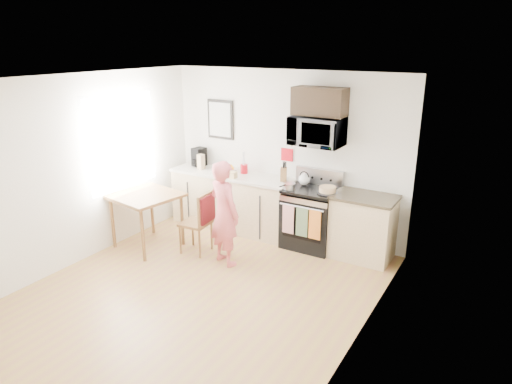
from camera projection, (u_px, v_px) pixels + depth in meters
The scene contains 28 objects.
floor at pixel (199, 292), 5.71m from camera, with size 4.60×4.60×0.00m, color #A98441.
back_wall at pixel (285, 154), 7.18m from camera, with size 4.00×0.04×2.60m, color white.
front_wall at pixel (5, 278), 3.42m from camera, with size 4.00×0.04×2.60m, color white.
left_wall at pixel (79, 171), 6.27m from camera, with size 0.04×4.60×2.60m, color white.
right_wall at pixel (361, 228), 4.34m from camera, with size 0.04×4.60×2.60m, color white.
ceiling at pixel (189, 80), 4.90m from camera, with size 4.00×4.60×0.04m, color silver.
window at pixel (123, 142), 6.83m from camera, with size 0.06×1.40×1.50m.
cabinet_left at pixel (233, 202), 7.59m from camera, with size 2.10×0.60×0.90m, color tan.
countertop_left at pixel (232, 175), 7.44m from camera, with size 2.14×0.64×0.04m, color beige.
cabinet_right at pixel (363, 228), 6.52m from camera, with size 0.84×0.60×0.90m, color tan.
countertop_right at pixel (365, 197), 6.37m from camera, with size 0.88×0.64×0.04m, color black.
range at pixel (311, 219), 6.89m from camera, with size 0.76×0.70×1.16m.
microwave at pixel (317, 131), 6.56m from camera, with size 0.76×0.51×0.42m, color #B8B8BD.
upper_cabinet at pixel (320, 101), 6.46m from camera, with size 0.76×0.35×0.40m, color black.
wall_art at pixel (220, 119), 7.60m from camera, with size 0.50×0.04×0.65m.
wall_trivet at pixel (287, 155), 7.15m from camera, with size 0.20×0.02×0.20m, color #A60E18.
person at pixel (224, 213), 6.26m from camera, with size 0.54×0.36×1.49m, color #D43A3D.
dining_table at pixel (146, 201), 6.79m from camera, with size 0.89×0.89×0.83m.
chair at pixel (203, 215), 6.59m from camera, with size 0.47×0.43×0.93m.
knife_block at pixel (284, 174), 7.02m from camera, with size 0.09×0.13×0.21m, color brown.
utensil_crock at pixel (244, 165), 7.40m from camera, with size 0.12×0.12×0.36m.
fruit_bowl at pixel (231, 169), 7.54m from camera, with size 0.27×0.27×0.11m.
milk_carton at pixel (201, 162), 7.66m from camera, with size 0.10×0.10×0.25m, color #D3B97E.
coffee_maker at pixel (199, 157), 7.85m from camera, with size 0.21×0.28×0.32m.
bread_bag at pixel (228, 174), 7.21m from camera, with size 0.27×0.13×0.10m, color tan.
cake at pixel (328, 190), 6.51m from camera, with size 0.29×0.29×0.10m.
kettle at pixel (304, 179), 6.87m from camera, with size 0.17×0.17×0.22m.
pot at pixel (289, 186), 6.69m from camera, with size 0.18×0.30×0.09m.
Camera 1 is at (3.17, -3.96, 2.99)m, focal length 32.00 mm.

